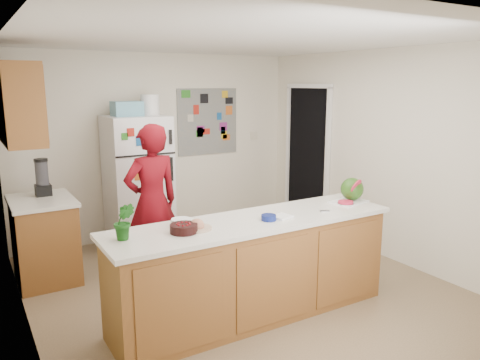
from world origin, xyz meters
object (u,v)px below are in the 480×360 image
refrigerator (138,182)px  person (152,203)px  cherry_bowl (184,228)px  watermelon (352,189)px

refrigerator → person: bearing=-101.2°
refrigerator → cherry_bowl: (-0.43, -2.40, 0.11)m
person → watermelon: (1.67, -1.26, 0.20)m
person → watermelon: 2.11m
refrigerator → person: 1.10m
watermelon → cherry_bowl: bearing=-178.2°
refrigerator → person: (-0.21, -1.08, -0.00)m
person → cherry_bowl: 1.34m
person → watermelon: person is taller
cherry_bowl → person: bearing=80.6°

